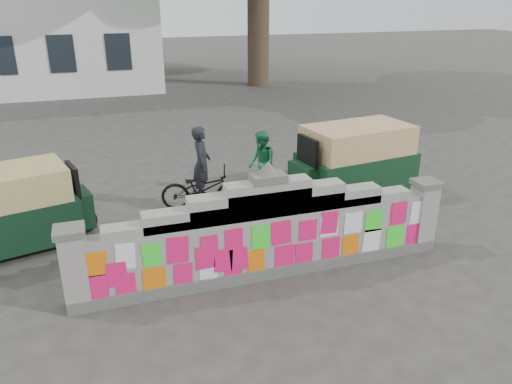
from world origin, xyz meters
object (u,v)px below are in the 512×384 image
at_px(cyclist_bike, 203,189).
at_px(pedestrian, 262,164).
at_px(rickshaw_left, 10,209).
at_px(cyclist_rider, 202,174).
at_px(rickshaw_right, 354,160).

relative_size(cyclist_bike, pedestrian, 1.18).
distance_m(pedestrian, rickshaw_left, 5.32).
xyz_separation_m(cyclist_rider, pedestrian, (1.50, 0.39, -0.04)).
height_order(cyclist_bike, rickshaw_right, rickshaw_right).
xyz_separation_m(rickshaw_left, rickshaw_right, (7.22, 0.38, 0.07)).
distance_m(cyclist_bike, rickshaw_left, 3.80).
relative_size(cyclist_rider, rickshaw_left, 0.56).
bearing_deg(rickshaw_right, pedestrian, -26.97).
relative_size(cyclist_bike, rickshaw_right, 0.59).
distance_m(cyclist_rider, rickshaw_right, 3.51).
distance_m(cyclist_bike, cyclist_rider, 0.33).
height_order(rickshaw_left, rickshaw_right, rickshaw_right).
relative_size(cyclist_rider, rickshaw_right, 0.52).
distance_m(cyclist_rider, pedestrian, 1.55).
relative_size(pedestrian, rickshaw_right, 0.50).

